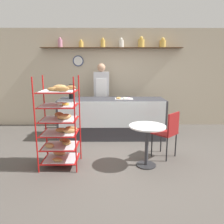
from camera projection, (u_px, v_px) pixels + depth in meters
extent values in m
plane|color=#4C4742|center=(112.00, 158.00, 4.13)|extent=(14.00, 14.00, 0.00)
cube|color=beige|center=(112.00, 78.00, 6.19)|extent=(10.00, 0.06, 2.70)
cube|color=#4C331E|center=(112.00, 48.00, 5.87)|extent=(3.80, 0.24, 0.02)
cylinder|color=#CC7F99|center=(60.00, 43.00, 5.83)|extent=(0.12, 0.12, 0.21)
sphere|color=#CC7F99|center=(60.00, 39.00, 5.81)|extent=(0.07, 0.07, 0.07)
cylinder|color=gold|center=(81.00, 45.00, 5.84)|extent=(0.12, 0.12, 0.15)
sphere|color=gold|center=(81.00, 41.00, 5.82)|extent=(0.07, 0.07, 0.07)
cylinder|color=gold|center=(103.00, 44.00, 5.84)|extent=(0.12, 0.12, 0.20)
sphere|color=gold|center=(103.00, 39.00, 5.82)|extent=(0.07, 0.07, 0.07)
cylinder|color=silver|center=(121.00, 44.00, 5.85)|extent=(0.14, 0.14, 0.19)
sphere|color=silver|center=(121.00, 39.00, 5.82)|extent=(0.08, 0.08, 0.08)
cylinder|color=gold|center=(141.00, 43.00, 5.85)|extent=(0.17, 0.17, 0.21)
sphere|color=gold|center=(141.00, 38.00, 5.82)|extent=(0.09, 0.09, 0.09)
cylinder|color=gold|center=(163.00, 44.00, 5.85)|extent=(0.17, 0.17, 0.18)
sphere|color=gold|center=(163.00, 39.00, 5.83)|extent=(0.09, 0.09, 0.09)
cylinder|color=navy|center=(78.00, 61.00, 6.03)|extent=(0.29, 0.03, 0.29)
cylinder|color=white|center=(78.00, 61.00, 6.01)|extent=(0.25, 0.00, 0.25)
cube|color=#333338|center=(112.00, 118.00, 5.26)|extent=(2.49, 0.76, 0.93)
cube|color=silver|center=(112.00, 115.00, 4.85)|extent=(2.39, 0.01, 0.60)
cylinder|color=#B71414|center=(35.00, 127.00, 3.40)|extent=(0.02, 0.02, 1.55)
cylinder|color=#B71414|center=(75.00, 127.00, 3.41)|extent=(0.02, 0.02, 1.55)
cylinder|color=#B71414|center=(45.00, 119.00, 3.92)|extent=(0.02, 0.02, 1.55)
cylinder|color=#B71414|center=(80.00, 119.00, 3.92)|extent=(0.02, 0.02, 1.55)
cube|color=#B71414|center=(61.00, 159.00, 3.80)|extent=(0.60, 0.50, 0.01)
cube|color=silver|center=(61.00, 158.00, 3.80)|extent=(0.53, 0.44, 0.01)
ellipsoid|color=#B27F47|center=(57.00, 160.00, 3.65)|extent=(0.20, 0.13, 0.07)
ellipsoid|color=tan|center=(59.00, 153.00, 3.90)|extent=(0.25, 0.12, 0.08)
cube|color=#B71414|center=(60.00, 146.00, 3.75)|extent=(0.60, 0.50, 0.01)
cube|color=silver|center=(60.00, 145.00, 3.75)|extent=(0.53, 0.44, 0.01)
ellipsoid|color=olive|center=(66.00, 143.00, 3.74)|extent=(0.16, 0.10, 0.08)
ellipsoid|color=tan|center=(50.00, 145.00, 3.61)|extent=(0.17, 0.12, 0.08)
ellipsoid|color=#B27F47|center=(65.00, 140.00, 3.87)|extent=(0.22, 0.11, 0.07)
cube|color=#B71414|center=(60.00, 133.00, 3.70)|extent=(0.60, 0.50, 0.01)
cube|color=silver|center=(60.00, 132.00, 3.70)|extent=(0.53, 0.44, 0.01)
ellipsoid|color=tan|center=(70.00, 131.00, 3.64)|extent=(0.23, 0.09, 0.07)
ellipsoid|color=#B27F47|center=(71.00, 129.00, 3.75)|extent=(0.24, 0.13, 0.08)
ellipsoid|color=#B27F47|center=(61.00, 130.00, 3.68)|extent=(0.20, 0.10, 0.08)
cube|color=#B71414|center=(59.00, 120.00, 3.65)|extent=(0.60, 0.50, 0.01)
cube|color=silver|center=(59.00, 119.00, 3.65)|extent=(0.53, 0.44, 0.01)
ellipsoid|color=#B27F47|center=(59.00, 114.00, 3.77)|extent=(0.16, 0.10, 0.08)
ellipsoid|color=tan|center=(63.00, 117.00, 3.59)|extent=(0.22, 0.12, 0.09)
ellipsoid|color=#B27F47|center=(66.00, 116.00, 3.65)|extent=(0.19, 0.11, 0.08)
cube|color=#B71414|center=(58.00, 106.00, 3.60)|extent=(0.60, 0.50, 0.01)
cube|color=silver|center=(58.00, 105.00, 3.60)|extent=(0.53, 0.44, 0.01)
torus|color=silver|center=(61.00, 104.00, 3.59)|extent=(0.14, 0.14, 0.04)
torus|color=gold|center=(65.00, 104.00, 3.57)|extent=(0.12, 0.12, 0.03)
cube|color=#B71414|center=(58.00, 92.00, 3.55)|extent=(0.60, 0.50, 0.01)
cube|color=silver|center=(57.00, 91.00, 3.55)|extent=(0.53, 0.44, 0.01)
ellipsoid|color=olive|center=(53.00, 89.00, 3.47)|extent=(0.21, 0.10, 0.06)
ellipsoid|color=olive|center=(62.00, 89.00, 3.40)|extent=(0.23, 0.09, 0.08)
ellipsoid|color=#B27F47|center=(60.00, 87.00, 3.63)|extent=(0.24, 0.13, 0.09)
ellipsoid|color=olive|center=(71.00, 87.00, 3.68)|extent=(0.18, 0.10, 0.07)
cube|color=#282833|center=(102.00, 113.00, 5.89)|extent=(0.24, 0.19, 0.91)
cube|color=#B2B2B7|center=(101.00, 84.00, 5.73)|extent=(0.39, 0.22, 0.63)
cube|color=silver|center=(101.00, 89.00, 5.64)|extent=(0.28, 0.01, 0.53)
sphere|color=tan|center=(101.00, 68.00, 5.64)|extent=(0.21, 0.21, 0.21)
cylinder|color=#262628|center=(146.00, 165.00, 3.81)|extent=(0.34, 0.34, 0.02)
cylinder|color=#333338|center=(147.00, 146.00, 3.74)|extent=(0.06, 0.06, 0.68)
cylinder|color=white|center=(147.00, 126.00, 3.67)|extent=(0.62, 0.62, 0.02)
cylinder|color=black|center=(161.00, 141.00, 4.38)|extent=(0.02, 0.02, 0.45)
cylinder|color=black|center=(152.00, 145.00, 4.16)|extent=(0.02, 0.02, 0.45)
cylinder|color=black|center=(176.00, 145.00, 4.16)|extent=(0.02, 0.02, 0.45)
cylinder|color=black|center=(167.00, 150.00, 3.93)|extent=(0.02, 0.02, 0.45)
cube|color=maroon|center=(164.00, 133.00, 4.11)|extent=(0.54, 0.54, 0.03)
cube|color=maroon|center=(173.00, 124.00, 3.94)|extent=(0.28, 0.28, 0.40)
cylinder|color=black|center=(71.00, 92.00, 5.19)|extent=(0.12, 0.12, 0.31)
ellipsoid|color=black|center=(71.00, 85.00, 5.15)|extent=(0.10, 0.10, 0.05)
cube|color=white|center=(124.00, 99.00, 5.16)|extent=(0.42, 0.27, 0.01)
torus|color=silver|center=(125.00, 98.00, 5.09)|extent=(0.11, 0.11, 0.03)
torus|color=#EAB2C1|center=(128.00, 98.00, 5.13)|extent=(0.11, 0.11, 0.03)
torus|color=tan|center=(118.00, 98.00, 5.11)|extent=(0.11, 0.11, 0.04)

